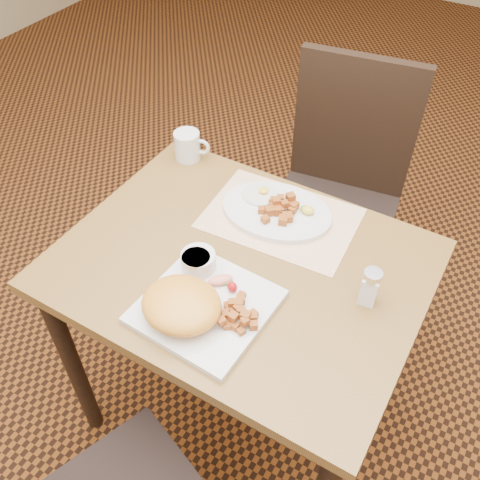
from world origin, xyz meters
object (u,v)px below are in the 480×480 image
object	(u,v)px
table	(241,289)
plate_oval	(277,211)
coffee_mug	(188,146)
chair_far	(340,185)
salt_shaker	(370,287)
plate_square	(206,306)

from	to	relation	value
table	plate_oval	bearing A→B (deg)	91.36
plate_oval	coffee_mug	world-z (taller)	coffee_mug
chair_far	coffee_mug	size ratio (longest dim) A/B	8.93
salt_shaker	coffee_mug	world-z (taller)	salt_shaker
chair_far	salt_shaker	distance (m)	0.73
table	plate_oval	world-z (taller)	plate_oval
plate_square	plate_oval	bearing A→B (deg)	91.81
plate_square	coffee_mug	world-z (taller)	coffee_mug
table	salt_shaker	distance (m)	0.36
chair_far	plate_oval	xyz separation A→B (m)	(-0.02, -0.46, 0.22)
table	plate_square	bearing A→B (deg)	-87.66
plate_square	coffee_mug	xyz separation A→B (m)	(-0.37, 0.46, 0.04)
plate_oval	chair_far	bearing A→B (deg)	87.26
plate_square	salt_shaker	bearing A→B (deg)	34.11
plate_oval	salt_shaker	distance (m)	0.36
chair_far	coffee_mug	world-z (taller)	chair_far
chair_far	plate_square	distance (m)	0.86
chair_far	plate_square	size ratio (longest dim) A/B	3.46
table	plate_square	world-z (taller)	plate_square
chair_far	salt_shaker	xyz separation A→B (m)	(0.30, -0.62, 0.26)
plate_square	salt_shaker	distance (m)	0.38
table	coffee_mug	distance (m)	0.49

